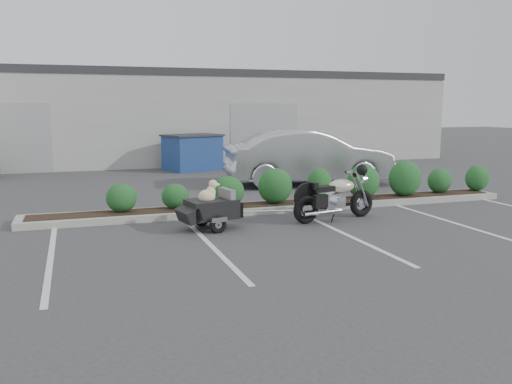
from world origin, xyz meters
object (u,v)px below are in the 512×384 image
object	(u,v)px
motorcycle	(335,198)
pet_trailer	(211,208)
sedan	(309,157)
dumpster	(193,152)

from	to	relation	value
motorcycle	pet_trailer	xyz separation A→B (m)	(-2.79, 0.02, -0.06)
sedan	dumpster	size ratio (longest dim) A/B	2.11
pet_trailer	sedan	world-z (taller)	sedan
motorcycle	sedan	bearing A→B (deg)	60.69
sedan	motorcycle	bearing A→B (deg)	169.32
motorcycle	sedan	size ratio (longest dim) A/B	0.40
pet_trailer	sedan	bearing A→B (deg)	37.85
pet_trailer	dumpster	distance (m)	10.50
motorcycle	pet_trailer	world-z (taller)	motorcycle
dumpster	pet_trailer	bearing A→B (deg)	-121.69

